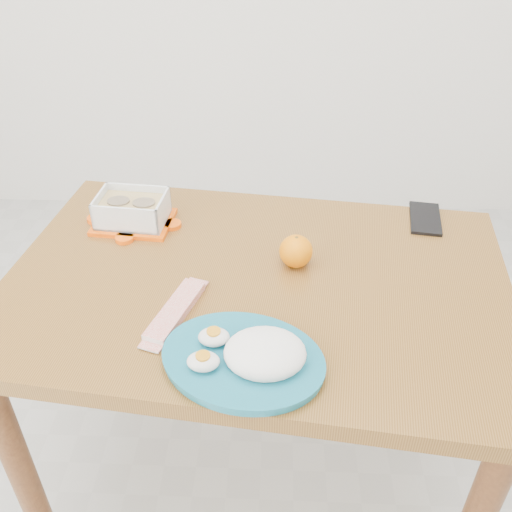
{
  "coord_description": "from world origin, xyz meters",
  "views": [
    {
      "loc": [
        0.13,
        -0.82,
        1.52
      ],
      "look_at": [
        0.08,
        0.17,
        0.81
      ],
      "focal_mm": 40.0,
      "sensor_mm": 36.0,
      "label": 1
    }
  ],
  "objects_px": {
    "food_container": "(132,210)",
    "orange_fruit": "(296,251)",
    "smartphone": "(425,218)",
    "dining_table": "(256,316)",
    "rice_plate": "(250,355)"
  },
  "relations": [
    {
      "from": "food_container",
      "to": "orange_fruit",
      "type": "bearing_deg",
      "value": -15.92
    },
    {
      "from": "orange_fruit",
      "to": "smartphone",
      "type": "xyz_separation_m",
      "value": [
        0.33,
        0.2,
        -0.03
      ]
    },
    {
      "from": "dining_table",
      "to": "food_container",
      "type": "xyz_separation_m",
      "value": [
        -0.32,
        0.21,
        0.15
      ]
    },
    {
      "from": "dining_table",
      "to": "food_container",
      "type": "height_order",
      "value": "food_container"
    },
    {
      "from": "food_container",
      "to": "rice_plate",
      "type": "distance_m",
      "value": 0.56
    },
    {
      "from": "orange_fruit",
      "to": "food_container",
      "type": "bearing_deg",
      "value": 158.81
    },
    {
      "from": "dining_table",
      "to": "smartphone",
      "type": "xyz_separation_m",
      "value": [
        0.42,
        0.26,
        0.11
      ]
    },
    {
      "from": "orange_fruit",
      "to": "rice_plate",
      "type": "relative_size",
      "value": 0.2
    },
    {
      "from": "dining_table",
      "to": "orange_fruit",
      "type": "xyz_separation_m",
      "value": [
        0.09,
        0.05,
        0.15
      ]
    },
    {
      "from": "food_container",
      "to": "rice_plate",
      "type": "relative_size",
      "value": 0.54
    },
    {
      "from": "orange_fruit",
      "to": "smartphone",
      "type": "height_order",
      "value": "orange_fruit"
    },
    {
      "from": "orange_fruit",
      "to": "smartphone",
      "type": "distance_m",
      "value": 0.39
    },
    {
      "from": "dining_table",
      "to": "rice_plate",
      "type": "height_order",
      "value": "rice_plate"
    },
    {
      "from": "food_container",
      "to": "smartphone",
      "type": "xyz_separation_m",
      "value": [
        0.73,
        0.05,
        -0.04
      ]
    },
    {
      "from": "food_container",
      "to": "rice_plate",
      "type": "xyz_separation_m",
      "value": [
        0.31,
        -0.47,
        -0.01
      ]
    }
  ]
}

